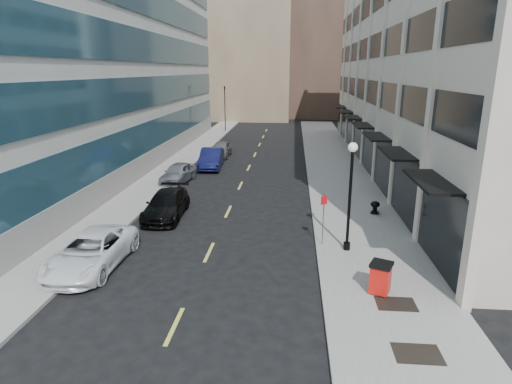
% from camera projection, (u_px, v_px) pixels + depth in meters
% --- Properties ---
extents(ground, '(160.00, 160.00, 0.00)m').
position_uv_depth(ground, '(156.00, 366.00, 12.32)').
color(ground, black).
rests_on(ground, ground).
extents(sidewalk_right, '(5.00, 80.00, 0.15)m').
position_uv_depth(sidewalk_right, '(343.00, 187.00, 30.83)').
color(sidewalk_right, gray).
rests_on(sidewalk_right, ground).
extents(sidewalk_left, '(3.00, 80.00, 0.15)m').
position_uv_depth(sidewalk_left, '(154.00, 183.00, 31.99)').
color(sidewalk_left, gray).
rests_on(sidewalk_left, ground).
extents(building_right, '(15.30, 46.50, 18.25)m').
position_uv_depth(building_right, '(459.00, 60.00, 34.28)').
color(building_right, beige).
rests_on(building_right, ground).
extents(building_left, '(16.14, 46.00, 20.00)m').
position_uv_depth(building_left, '(65.00, 48.00, 36.75)').
color(building_left, white).
rests_on(building_left, ground).
extents(skyline_tan_near, '(14.00, 18.00, 28.00)m').
position_uv_depth(skyline_tan_near, '(250.00, 35.00, 73.92)').
color(skyline_tan_near, '#9B8165').
rests_on(skyline_tan_near, ground).
extents(skyline_brown, '(12.00, 16.00, 34.00)m').
position_uv_depth(skyline_brown, '(320.00, 18.00, 75.92)').
color(skyline_brown, brown).
rests_on(skyline_brown, ground).
extents(skyline_tan_far, '(12.00, 14.00, 22.00)m').
position_uv_depth(skyline_tan_far, '(205.00, 55.00, 85.15)').
color(skyline_tan_far, '#9B8165').
rests_on(skyline_tan_far, ground).
extents(skyline_stone, '(10.00, 14.00, 20.00)m').
position_uv_depth(skyline_stone, '(380.00, 59.00, 71.27)').
color(skyline_stone, beige).
rests_on(skyline_stone, ground).
extents(grate_mid, '(1.40, 1.00, 0.01)m').
position_uv_depth(grate_mid, '(417.00, 354.00, 12.60)').
color(grate_mid, black).
rests_on(grate_mid, sidewalk_right).
extents(grate_far, '(1.40, 1.00, 0.01)m').
position_uv_depth(grate_far, '(396.00, 304.00, 15.28)').
color(grate_far, black).
rests_on(grate_far, sidewalk_right).
extents(road_centerline, '(0.15, 68.20, 0.01)m').
position_uv_depth(road_centerline, '(235.00, 197.00, 28.60)').
color(road_centerline, '#D8CC4C').
rests_on(road_centerline, ground).
extents(traffic_signal, '(0.66, 0.66, 6.98)m').
position_uv_depth(traffic_signal, '(225.00, 89.00, 57.17)').
color(traffic_signal, black).
rests_on(traffic_signal, ground).
extents(car_white_van, '(2.58, 5.41, 1.49)m').
position_uv_depth(car_white_van, '(91.00, 251.00, 18.25)').
color(car_white_van, white).
rests_on(car_white_van, ground).
extents(car_black_pickup, '(2.25, 5.11, 1.46)m').
position_uv_depth(car_black_pickup, '(166.00, 205.00, 24.64)').
color(car_black_pickup, black).
rests_on(car_black_pickup, ground).
extents(car_silver_sedan, '(2.27, 4.47, 1.46)m').
position_uv_depth(car_silver_sedan, '(178.00, 173.00, 32.24)').
color(car_silver_sedan, gray).
rests_on(car_silver_sedan, ground).
extents(car_blue_sedan, '(2.11, 5.19, 1.67)m').
position_uv_depth(car_blue_sedan, '(211.00, 158.00, 36.90)').
color(car_blue_sedan, '#111542').
rests_on(car_blue_sedan, ground).
extents(car_grey_sedan, '(1.78, 4.36, 1.48)m').
position_uv_depth(car_grey_sedan, '(221.00, 149.00, 41.78)').
color(car_grey_sedan, slate).
rests_on(car_grey_sedan, ground).
extents(trash_bin, '(1.00, 1.00, 1.23)m').
position_uv_depth(trash_bin, '(380.00, 277.00, 15.87)').
color(trash_bin, red).
rests_on(trash_bin, sidewalk_right).
extents(lamppost, '(0.43, 0.43, 5.15)m').
position_uv_depth(lamppost, '(350.00, 187.00, 19.10)').
color(lamppost, black).
rests_on(lamppost, sidewalk_right).
extents(sign_post, '(0.30, 0.13, 2.60)m').
position_uv_depth(sign_post, '(324.00, 212.00, 20.04)').
color(sign_post, slate).
rests_on(sign_post, sidewalk_right).
extents(urn_planter, '(0.54, 0.54, 0.75)m').
position_uv_depth(urn_planter, '(375.00, 206.00, 24.79)').
color(urn_planter, black).
rests_on(urn_planter, sidewalk_right).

